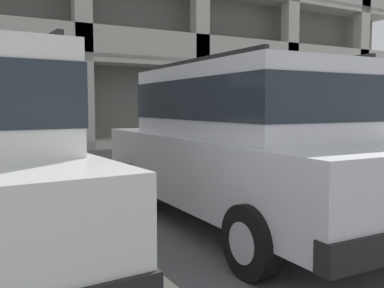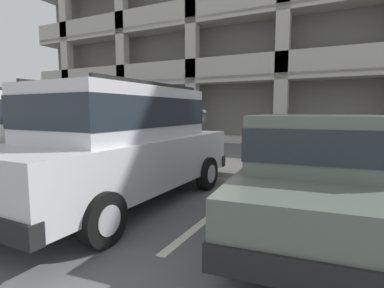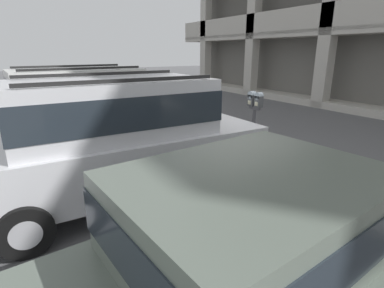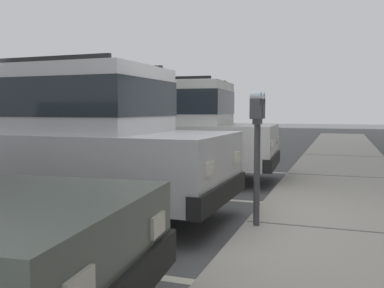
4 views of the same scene
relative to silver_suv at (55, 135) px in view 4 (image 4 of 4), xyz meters
The scene contains 6 objects.
ground_plane 2.68m from the silver_suv, 90.09° to the left, with size 80.00×80.00×0.10m.
sidewalk 3.87m from the silver_suv, 90.06° to the left, with size 40.00×2.20×0.12m.
parking_stall_lines 2.20m from the silver_suv, 32.57° to the left, with size 13.04×4.80×0.01m.
silver_suv is the anchor object (origin of this frame).
red_sedan 3.21m from the silver_suv, behind, with size 2.21×4.88×2.03m.
parking_meter_near 2.79m from the silver_suv, 87.42° to the left, with size 0.35×0.12×1.50m.
Camera 4 is at (4.85, 1.23, 1.42)m, focal length 40.00 mm.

